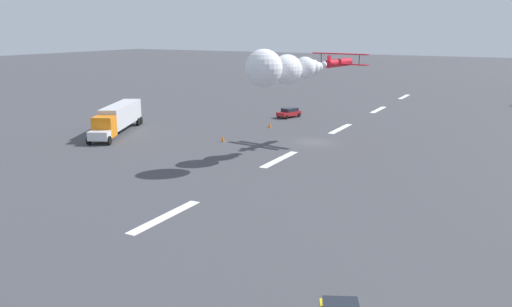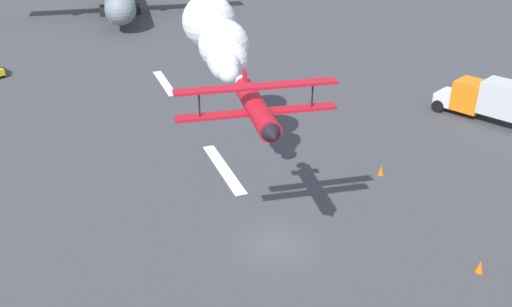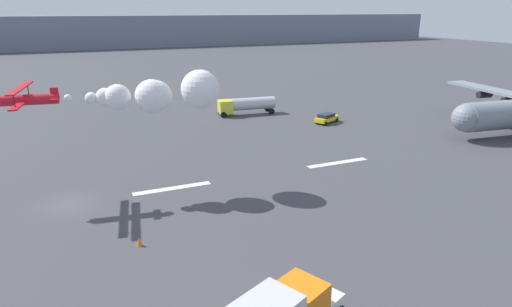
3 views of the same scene
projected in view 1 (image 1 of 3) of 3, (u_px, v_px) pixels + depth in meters
ground_plane at (314, 142)px, 64.72m from camera, size 440.00×440.00×0.00m
runway_stripe_0 at (404, 97)px, 107.39m from camera, size 8.00×0.90×0.01m
runway_stripe_1 at (378, 110)px, 90.32m from camera, size 8.00×0.90×0.01m
runway_stripe_2 at (340, 129)px, 73.25m from camera, size 8.00×0.90×0.01m
runway_stripe_3 at (279, 159)px, 56.18m from camera, size 8.00×0.90×0.01m
runway_stripe_4 at (165, 217)px, 39.11m from camera, size 8.00×0.90×0.01m
stunt_biplane_red at (285, 68)px, 54.27m from camera, size 20.95×8.01×3.95m
semi_truck_orange at (118, 117)px, 70.10m from camera, size 15.01×9.04×3.70m
followme_car_yellow at (289, 112)px, 82.44m from camera, size 4.41×2.99×1.52m
traffic_cone_near at (270, 125)px, 74.24m from camera, size 0.44×0.44×0.75m
traffic_cone_far at (223, 138)px, 65.02m from camera, size 0.44×0.44×0.75m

